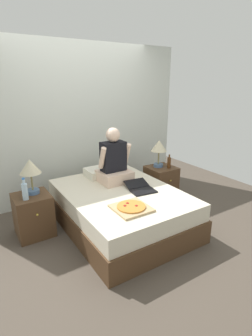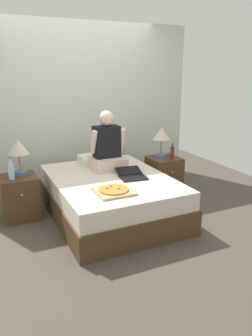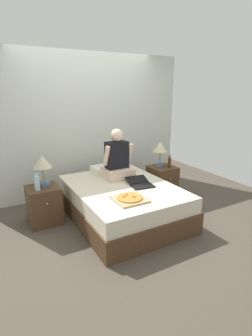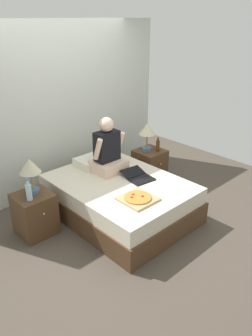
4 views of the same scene
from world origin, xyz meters
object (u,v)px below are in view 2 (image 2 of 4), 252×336
object	(u,v)px
lamp_on_left_nightstand	(18,149)
beer_bottle	(172,152)
water_bottle	(11,171)
lamp_on_right_nightstand	(162,136)
laptop	(132,175)
pizza_box	(114,191)
person_seated	(107,148)
nightstand_left	(20,197)
bed	(110,196)
nightstand_right	(164,175)

from	to	relation	value
lamp_on_left_nightstand	beer_bottle	bearing A→B (deg)	-4.01
water_bottle	beer_bottle	size ratio (longest dim) A/B	1.20
lamp_on_right_nightstand	laptop	world-z (taller)	lamp_on_right_nightstand
laptop	pizza_box	size ratio (longest dim) A/B	1.12
lamp_on_right_nightstand	person_seated	xyz separation A→B (m)	(-0.91, -0.11, -0.07)
pizza_box	nightstand_left	bearing A→B (deg)	133.58
water_bottle	beer_bottle	world-z (taller)	water_bottle
beer_bottle	bed	bearing A→B (deg)	-164.06
bed	person_seated	world-z (taller)	person_seated
pizza_box	nightstand_right	bearing A→B (deg)	37.35
lamp_on_left_nightstand	water_bottle	xyz separation A→B (m)	(-0.12, -0.14, -0.22)
person_seated	lamp_on_left_nightstand	bearing A→B (deg)	174.49
water_bottle	beer_bottle	bearing A→B (deg)	-0.25
bed	water_bottle	size ratio (longest dim) A/B	6.89
nightstand_right	laptop	distance (m)	1.00
beer_bottle	laptop	distance (m)	0.98
beer_bottle	pizza_box	distance (m)	1.54
pizza_box	laptop	bearing A→B (deg)	43.46
beer_bottle	person_seated	size ratio (longest dim) A/B	0.29
beer_bottle	person_seated	xyz separation A→B (m)	(-1.01, 0.04, 0.16)
lamp_on_left_nightstand	laptop	xyz separation A→B (m)	(1.26, -0.59, -0.34)
nightstand_right	lamp_on_right_nightstand	world-z (taller)	lamp_on_right_nightstand
bed	lamp_on_right_nightstand	bearing A→B (deg)	24.70
nightstand_left	beer_bottle	size ratio (longest dim) A/B	2.38
beer_bottle	laptop	size ratio (longest dim) A/B	0.51
nightstand_left	laptop	size ratio (longest dim) A/B	1.21
water_bottle	nightstand_right	distance (m)	2.22
bed	nightstand_right	world-z (taller)	nightstand_right
nightstand_left	nightstand_right	xyz separation A→B (m)	(2.11, 0.00, 0.00)
bed	water_bottle	bearing A→B (deg)	163.73
pizza_box	bed	bearing A→B (deg)	71.88
nightstand_left	nightstand_right	bearing A→B (deg)	0.00
nightstand_right	lamp_on_right_nightstand	distance (m)	0.60
lamp_on_left_nightstand	water_bottle	distance (m)	0.28
nightstand_left	laptop	distance (m)	1.43
nightstand_left	water_bottle	world-z (taller)	water_bottle
lamp_on_right_nightstand	pizza_box	world-z (taller)	lamp_on_right_nightstand
water_bottle	person_seated	size ratio (longest dim) A/B	0.35
nightstand_left	lamp_on_right_nightstand	distance (m)	2.16
lamp_on_left_nightstand	person_seated	xyz separation A→B (m)	(1.13, -0.11, -0.07)
pizza_box	lamp_on_left_nightstand	bearing A→B (deg)	130.78
water_bottle	person_seated	xyz separation A→B (m)	(1.25, 0.03, 0.14)
nightstand_left	beer_bottle	world-z (taller)	beer_bottle
nightstand_left	pizza_box	bearing A→B (deg)	-46.42
nightstand_right	beer_bottle	world-z (taller)	beer_bottle
lamp_on_left_nightstand	lamp_on_right_nightstand	world-z (taller)	same
bed	water_bottle	xyz separation A→B (m)	(-1.13, 0.33, 0.40)
nightstand_left	nightstand_right	distance (m)	2.11
bed	beer_bottle	bearing A→B (deg)	15.94
nightstand_left	pizza_box	distance (m)	1.31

